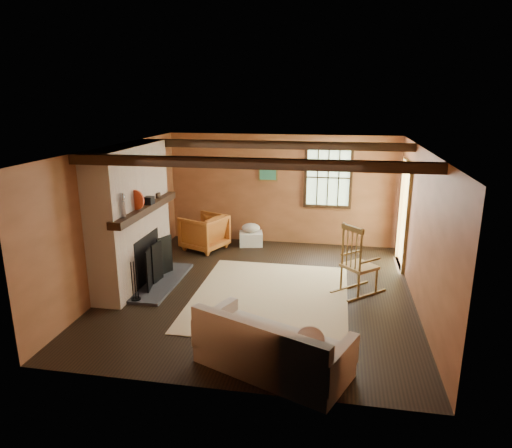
% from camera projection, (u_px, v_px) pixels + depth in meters
% --- Properties ---
extents(ground, '(5.50, 5.50, 0.00)m').
position_uv_depth(ground, '(260.00, 291.00, 7.73)').
color(ground, black).
rests_on(ground, ground).
extents(room_envelope, '(5.02, 5.52, 2.44)m').
position_uv_depth(room_envelope, '(276.00, 194.00, 7.49)').
color(room_envelope, '#A45C3A').
rests_on(room_envelope, ground).
extents(fireplace, '(1.02, 2.30, 2.40)m').
position_uv_depth(fireplace, '(133.00, 222.00, 7.81)').
color(fireplace, '#9D613C').
rests_on(fireplace, ground).
extents(rug, '(2.50, 3.00, 0.01)m').
position_uv_depth(rug, '(270.00, 296.00, 7.50)').
color(rug, beige).
rests_on(rug, ground).
extents(rocking_chair, '(0.94, 0.91, 1.19)m').
position_uv_depth(rocking_chair, '(358.00, 264.00, 7.52)').
color(rocking_chair, '#A3894F').
rests_on(rocking_chair, ground).
extents(sofa, '(2.01, 1.47, 0.75)m').
position_uv_depth(sofa, '(271.00, 351.00, 5.40)').
color(sofa, silver).
rests_on(sofa, ground).
extents(firewood_pile, '(0.63, 0.11, 0.23)m').
position_uv_depth(firewood_pile, '(202.00, 236.00, 10.40)').
color(firewood_pile, brown).
rests_on(firewood_pile, ground).
extents(laundry_basket, '(0.57, 0.48, 0.30)m').
position_uv_depth(laundry_basket, '(251.00, 239.00, 10.05)').
color(laundry_basket, white).
rests_on(laundry_basket, ground).
extents(basket_pillow, '(0.50, 0.46, 0.20)m').
position_uv_depth(basket_pillow, '(251.00, 228.00, 9.98)').
color(basket_pillow, silver).
rests_on(basket_pillow, laundry_basket).
extents(armchair, '(1.08, 1.07, 0.75)m').
position_uv_depth(armchair, '(204.00, 232.00, 9.75)').
color(armchair, '#BF6026').
rests_on(armchair, ground).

